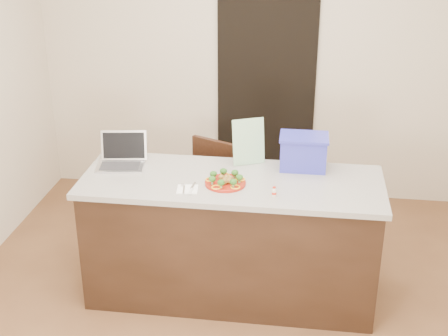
# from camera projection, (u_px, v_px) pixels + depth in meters

# --- Properties ---
(ground) EXTENTS (4.00, 4.00, 0.00)m
(ground) POSITION_uv_depth(u_px,v_px,m) (227.00, 313.00, 4.39)
(ground) COLOR brown
(ground) RESTS_ON ground
(room_shell) EXTENTS (4.00, 4.00, 4.00)m
(room_shell) POSITION_uv_depth(u_px,v_px,m) (227.00, 91.00, 3.73)
(room_shell) COLOR white
(room_shell) RESTS_ON ground
(doorway) EXTENTS (0.90, 0.02, 2.00)m
(doorway) POSITION_uv_depth(u_px,v_px,m) (266.00, 94.00, 5.76)
(doorway) COLOR black
(doorway) RESTS_ON ground
(island) EXTENTS (2.06, 0.76, 0.92)m
(island) POSITION_uv_depth(u_px,v_px,m) (231.00, 238.00, 4.43)
(island) COLOR black
(island) RESTS_ON ground
(plate) EXTENTS (0.28, 0.28, 0.02)m
(plate) POSITION_uv_depth(u_px,v_px,m) (225.00, 183.00, 4.17)
(plate) COLOR maroon
(plate) RESTS_ON island
(meatballs) EXTENTS (0.10, 0.11, 0.04)m
(meatballs) POSITION_uv_depth(u_px,v_px,m) (226.00, 179.00, 4.16)
(meatballs) COLOR olive
(meatballs) RESTS_ON plate
(broccoli) EXTENTS (0.23, 0.23, 0.04)m
(broccoli) POSITION_uv_depth(u_px,v_px,m) (225.00, 177.00, 4.15)
(broccoli) COLOR #1C4813
(broccoli) RESTS_ON plate
(pepper_rings) EXTENTS (0.27, 0.27, 0.01)m
(pepper_rings) POSITION_uv_depth(u_px,v_px,m) (225.00, 181.00, 4.16)
(pepper_rings) COLOR gold
(pepper_rings) RESTS_ON plate
(napkin) EXTENTS (0.15, 0.15, 0.01)m
(napkin) POSITION_uv_depth(u_px,v_px,m) (187.00, 189.00, 4.10)
(napkin) COLOR white
(napkin) RESTS_ON island
(fork) EXTENTS (0.04, 0.15, 0.00)m
(fork) POSITION_uv_depth(u_px,v_px,m) (185.00, 188.00, 4.11)
(fork) COLOR #BDBCC1
(fork) RESTS_ON napkin
(knife) EXTENTS (0.02, 0.18, 0.01)m
(knife) POSITION_uv_depth(u_px,v_px,m) (191.00, 190.00, 4.08)
(knife) COLOR silver
(knife) RESTS_ON napkin
(yogurt_bottle) EXTENTS (0.03, 0.03, 0.06)m
(yogurt_bottle) POSITION_uv_depth(u_px,v_px,m) (274.00, 192.00, 4.00)
(yogurt_bottle) COLOR silver
(yogurt_bottle) RESTS_ON island
(laptop) EXTENTS (0.36, 0.30, 0.23)m
(laptop) POSITION_uv_depth(u_px,v_px,m) (122.00, 156.00, 4.45)
(laptop) COLOR silver
(laptop) RESTS_ON island
(leaflet) EXTENTS (0.23, 0.14, 0.33)m
(leaflet) POSITION_uv_depth(u_px,v_px,m) (249.00, 142.00, 4.42)
(leaflet) COLOR white
(leaflet) RESTS_ON island
(blue_box) EXTENTS (0.34, 0.25, 0.24)m
(blue_box) POSITION_uv_depth(u_px,v_px,m) (303.00, 152.00, 4.37)
(blue_box) COLOR #2F31AA
(blue_box) RESTS_ON island
(chair) EXTENTS (0.53, 0.55, 0.90)m
(chair) POSITION_uv_depth(u_px,v_px,m) (212.00, 189.00, 5.03)
(chair) COLOR #351B10
(chair) RESTS_ON ground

